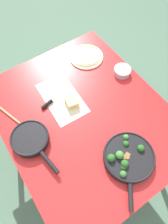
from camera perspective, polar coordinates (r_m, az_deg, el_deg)
name	(u,v)px	position (r m, az deg, el deg)	size (l,w,h in m)	color
ground_plane	(84,152)	(2.00, 0.00, -11.22)	(14.00, 14.00, 0.00)	#51755B
dining_table_red	(84,119)	(1.35, 0.00, -2.07)	(1.23, 1.01, 0.78)	red
skillet_broccoli	(128,157)	(1.17, 12.49, -12.51)	(0.37, 0.32, 0.08)	black
skillet_eggs	(31,139)	(1.22, -15.03, -7.52)	(0.38, 0.23, 0.05)	black
wooden_spoon	(21,125)	(1.30, -17.45, -3.47)	(0.37, 0.15, 0.02)	tan
parchment_sheet	(62,98)	(1.35, -6.34, 4.00)	(0.39, 0.24, 0.00)	beige
grater_knife	(52,101)	(1.34, -9.14, 3.19)	(0.07, 0.24, 0.02)	silver
cheese_block	(72,102)	(1.30, -3.52, 2.98)	(0.10, 0.09, 0.05)	#EFD67A
dinner_plate_stack	(86,56)	(1.57, 0.67, 15.69)	(0.25, 0.25, 0.03)	white
prep_bowl_steel	(122,71)	(1.48, 10.88, 11.41)	(0.12, 0.12, 0.04)	#B7B7BC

